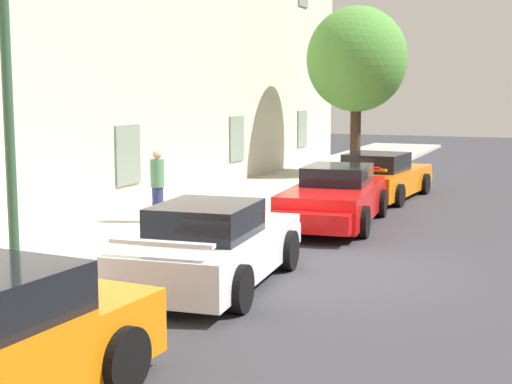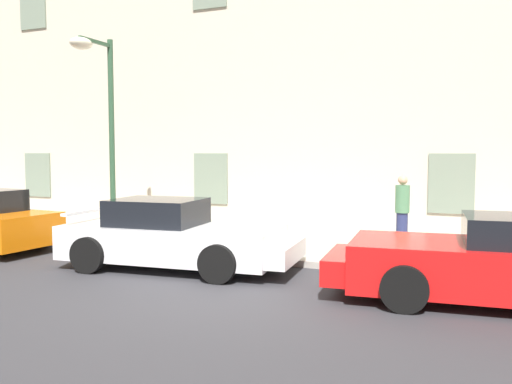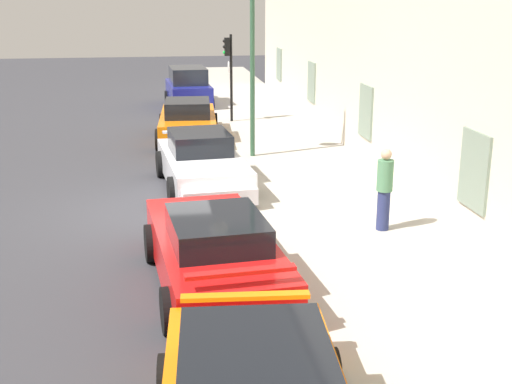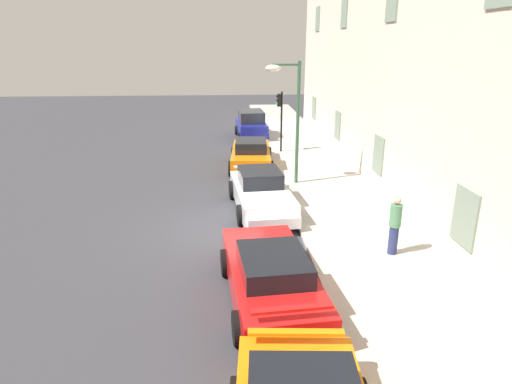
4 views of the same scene
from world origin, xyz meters
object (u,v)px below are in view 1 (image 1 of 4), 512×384
(sportscar_white_middle, at_px, (333,200))
(tree_near_kerb, at_px, (357,60))
(sportscar_tail_end, at_px, (381,178))
(pedestrian_admiring, at_px, (158,185))
(street_lamp, at_px, (33,56))
(sportscar_yellow_flank, at_px, (216,246))

(sportscar_white_middle, bearing_deg, tree_near_kerb, 11.90)
(sportscar_tail_end, bearing_deg, pedestrian_admiring, 152.17)
(tree_near_kerb, xyz_separation_m, street_lamp, (-18.49, -0.50, -0.61))
(sportscar_yellow_flank, xyz_separation_m, sportscar_tail_end, (10.97, -0.28, -0.04))
(tree_near_kerb, distance_m, street_lamp, 18.50)
(sportscar_white_middle, bearing_deg, sportscar_yellow_flank, 177.11)
(sportscar_white_middle, distance_m, street_lamp, 9.42)
(street_lamp, bearing_deg, sportscar_yellow_flank, -23.05)
(sportscar_tail_end, bearing_deg, sportscar_yellow_flank, 178.51)
(sportscar_white_middle, xyz_separation_m, sportscar_tail_end, (5.13, 0.01, -0.03))
(tree_near_kerb, height_order, pedestrian_admiring, tree_near_kerb)
(street_lamp, height_order, pedestrian_admiring, street_lamp)
(pedestrian_admiring, bearing_deg, sportscar_white_middle, -63.37)
(sportscar_white_middle, bearing_deg, pedestrian_admiring, 116.63)
(tree_near_kerb, relative_size, pedestrian_admiring, 3.55)
(tree_near_kerb, distance_m, pedestrian_admiring, 12.12)
(sportscar_yellow_flank, xyz_separation_m, pedestrian_admiring, (3.99, 3.40, 0.39))
(street_lamp, bearing_deg, sportscar_white_middle, -9.99)
(sportscar_tail_end, xyz_separation_m, tree_near_kerb, (4.57, 2.03, 3.69))
(sportscar_white_middle, height_order, street_lamp, street_lamp)
(sportscar_white_middle, xyz_separation_m, tree_near_kerb, (9.70, 2.04, 3.65))
(sportscar_white_middle, distance_m, tree_near_kerb, 10.57)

